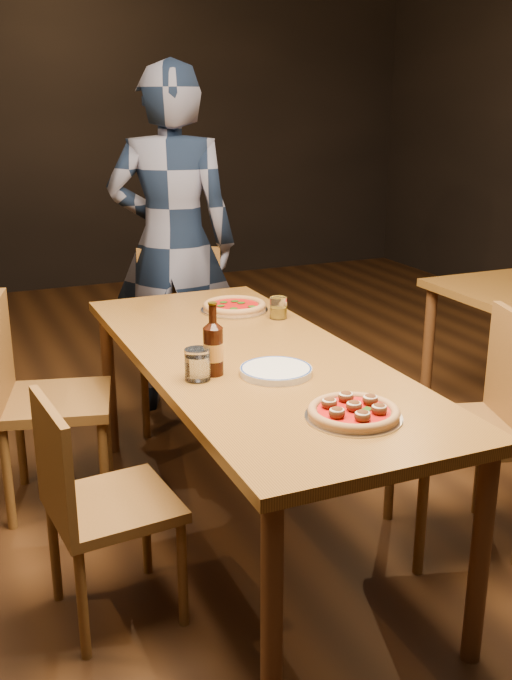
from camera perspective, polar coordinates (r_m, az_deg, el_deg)
name	(u,v)px	position (r m, az deg, el deg)	size (l,w,h in m)	color
ground	(251,530)	(3.14, -0.37, -14.14)	(9.00, 9.00, 0.00)	black
room_shell	(250,35)	(2.68, -0.46, 21.96)	(9.00, 9.00, 9.00)	black
table_main	(251,372)	(2.84, -0.40, -2.44)	(0.80, 2.00, 0.75)	brown
chair_main_nw	(113,503)	(2.54, -10.71, -11.96)	(0.38, 0.38, 0.82)	brown
chair_main_sw	(56,399)	(3.25, -14.84, -4.34)	(0.44, 0.44, 0.94)	brown
chair_main_e	(458,429)	(2.95, 14.97, -6.52)	(0.44, 0.44, 0.95)	brown
chair_end	(181,337)	(3.97, -5.67, 0.25)	(0.44, 0.44, 0.95)	brown
pizza_meatball	(354,411)	(2.28, 7.37, -5.36)	(0.29, 0.29, 0.05)	#B7B7BF
pizza_margherita	(234,306)	(3.40, -1.64, 2.55)	(0.30, 0.30, 0.04)	#B7B7BF
plate_stack	(276,371)	(2.61, 1.51, -2.35)	(0.25, 0.25, 0.02)	white
beer_bottle	(213,350)	(2.59, -3.24, -0.73)	(0.07, 0.07, 0.25)	black
water_glass	(197,364)	(2.56, -4.43, -1.85)	(0.09, 0.09, 0.11)	white
amber_glass	(278,308)	(3.27, 1.69, 2.44)	(0.08, 0.08, 0.09)	#A77912
diner	(173,244)	(4.05, -6.29, 7.17)	(0.67, 0.44, 1.85)	black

